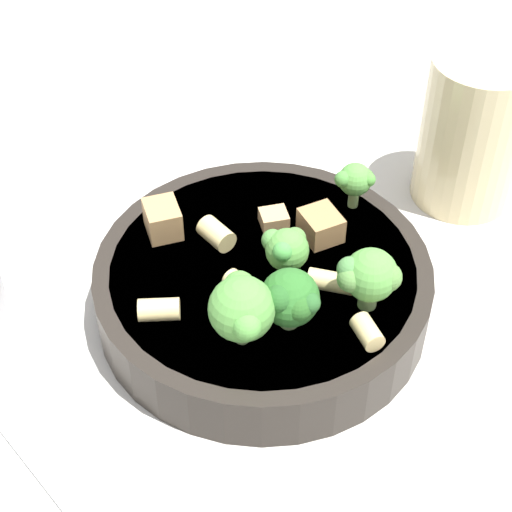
# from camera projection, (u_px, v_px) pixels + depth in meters

# --- Properties ---
(ground_plane) EXTENTS (2.00, 2.00, 0.00)m
(ground_plane) POSITION_uv_depth(u_px,v_px,m) (256.00, 308.00, 0.58)
(ground_plane) COLOR beige
(pasta_bowl) EXTENTS (0.22, 0.22, 0.04)m
(pasta_bowl) POSITION_uv_depth(u_px,v_px,m) (256.00, 285.00, 0.57)
(pasta_bowl) COLOR #28231E
(pasta_bowl) RESTS_ON ground_plane
(broccoli_floret_0) EXTENTS (0.03, 0.02, 0.03)m
(broccoli_floret_0) POSITION_uv_depth(u_px,v_px,m) (349.00, 180.00, 0.58)
(broccoli_floret_0) COLOR #93B766
(broccoli_floret_0) RESTS_ON pasta_bowl
(broccoli_floret_1) EXTENTS (0.04, 0.03, 0.04)m
(broccoli_floret_1) POSITION_uv_depth(u_px,v_px,m) (361.00, 276.00, 0.51)
(broccoli_floret_1) COLOR #93B766
(broccoli_floret_1) RESTS_ON pasta_bowl
(broccoli_floret_2) EXTENTS (0.04, 0.04, 0.04)m
(broccoli_floret_2) POSITION_uv_depth(u_px,v_px,m) (283.00, 299.00, 0.50)
(broccoli_floret_2) COLOR #93B766
(broccoli_floret_2) RESTS_ON pasta_bowl
(broccoli_floret_3) EXTENTS (0.04, 0.05, 0.05)m
(broccoli_floret_3) POSITION_uv_depth(u_px,v_px,m) (234.00, 308.00, 0.49)
(broccoli_floret_3) COLOR #93B766
(broccoli_floret_3) RESTS_ON pasta_bowl
(broccoli_floret_4) EXTENTS (0.03, 0.03, 0.03)m
(broccoli_floret_4) POSITION_uv_depth(u_px,v_px,m) (279.00, 248.00, 0.54)
(broccoli_floret_4) COLOR #93B766
(broccoli_floret_4) RESTS_ON pasta_bowl
(rigatoni_0) EXTENTS (0.03, 0.02, 0.01)m
(rigatoni_0) POSITION_uv_depth(u_px,v_px,m) (152.00, 309.00, 0.52)
(rigatoni_0) COLOR #E0C67F
(rigatoni_0) RESTS_ON pasta_bowl
(rigatoni_1) EXTENTS (0.02, 0.03, 0.01)m
(rigatoni_1) POSITION_uv_depth(u_px,v_px,m) (234.00, 286.00, 0.53)
(rigatoni_1) COLOR #E0C67F
(rigatoni_1) RESTS_ON pasta_bowl
(rigatoni_2) EXTENTS (0.02, 0.02, 0.01)m
(rigatoni_2) POSITION_uv_depth(u_px,v_px,m) (360.00, 332.00, 0.51)
(rigatoni_2) COLOR #E0C67F
(rigatoni_2) RESTS_ON pasta_bowl
(rigatoni_3) EXTENTS (0.03, 0.02, 0.01)m
(rigatoni_3) POSITION_uv_depth(u_px,v_px,m) (323.00, 281.00, 0.54)
(rigatoni_3) COLOR #E0C67F
(rigatoni_3) RESTS_ON pasta_bowl
(rigatoni_4) EXTENTS (0.03, 0.03, 0.02)m
(rigatoni_4) POSITION_uv_depth(u_px,v_px,m) (210.00, 234.00, 0.57)
(rigatoni_4) COLOR #E0C67F
(rigatoni_4) RESTS_ON pasta_bowl
(chicken_chunk_0) EXTENTS (0.03, 0.03, 0.02)m
(chicken_chunk_0) POSITION_uv_depth(u_px,v_px,m) (314.00, 225.00, 0.57)
(chicken_chunk_0) COLOR #A87A4C
(chicken_chunk_0) RESTS_ON pasta_bowl
(chicken_chunk_1) EXTENTS (0.03, 0.03, 0.02)m
(chicken_chunk_1) POSITION_uv_depth(u_px,v_px,m) (156.00, 219.00, 0.57)
(chicken_chunk_1) COLOR tan
(chicken_chunk_1) RESTS_ON pasta_bowl
(chicken_chunk_2) EXTENTS (0.02, 0.02, 0.01)m
(chicken_chunk_2) POSITION_uv_depth(u_px,v_px,m) (267.00, 219.00, 0.58)
(chicken_chunk_2) COLOR tan
(chicken_chunk_2) RESTS_ON pasta_bowl
(drinking_glass) EXTENTS (0.08, 0.08, 0.12)m
(drinking_glass) POSITION_uv_depth(u_px,v_px,m) (465.00, 140.00, 0.64)
(drinking_glass) COLOR beige
(drinking_glass) RESTS_ON ground_plane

